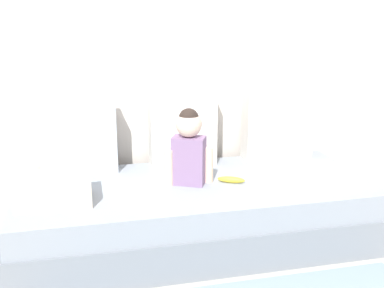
{
  "coord_description": "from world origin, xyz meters",
  "views": [
    {
      "loc": [
        -0.62,
        -2.61,
        1.41
      ],
      "look_at": [
        -0.02,
        0.0,
        0.64
      ],
      "focal_mm": 43.52,
      "sensor_mm": 36.0,
      "label": 1
    }
  ],
  "objects_px": {
    "banana": "(231,180)",
    "toddler": "(189,146)",
    "folded_blanket": "(54,189)",
    "throw_pillow_left": "(79,136)",
    "throw_pillow_center": "(183,124)",
    "throw_pillow_right": "(277,121)",
    "couch": "(195,212)"
  },
  "relations": [
    {
      "from": "couch",
      "to": "folded_blanket",
      "type": "xyz_separation_m",
      "value": [
        -0.82,
        -0.12,
        0.27
      ]
    },
    {
      "from": "banana",
      "to": "toddler",
      "type": "bearing_deg",
      "value": 169.39
    },
    {
      "from": "throw_pillow_left",
      "to": "folded_blanket",
      "type": "bearing_deg",
      "value": -106.07
    },
    {
      "from": "folded_blanket",
      "to": "throw_pillow_center",
      "type": "bearing_deg",
      "value": 30.47
    },
    {
      "from": "throw_pillow_left",
      "to": "throw_pillow_right",
      "type": "relative_size",
      "value": 0.92
    },
    {
      "from": "throw_pillow_center",
      "to": "toddler",
      "type": "height_order",
      "value": "throw_pillow_center"
    },
    {
      "from": "banana",
      "to": "throw_pillow_left",
      "type": "bearing_deg",
      "value": 155.23
    },
    {
      "from": "couch",
      "to": "toddler",
      "type": "distance_m",
      "value": 0.44
    },
    {
      "from": "couch",
      "to": "toddler",
      "type": "xyz_separation_m",
      "value": [
        -0.04,
        0.0,
        0.44
      ]
    },
    {
      "from": "couch",
      "to": "banana",
      "type": "height_order",
      "value": "banana"
    },
    {
      "from": "throw_pillow_left",
      "to": "throw_pillow_right",
      "type": "bearing_deg",
      "value": 0.0
    },
    {
      "from": "toddler",
      "to": "banana",
      "type": "height_order",
      "value": "toddler"
    },
    {
      "from": "toddler",
      "to": "throw_pillow_left",
      "type": "bearing_deg",
      "value": 150.31
    },
    {
      "from": "throw_pillow_right",
      "to": "banana",
      "type": "xyz_separation_m",
      "value": [
        -0.47,
        -0.42,
        -0.25
      ]
    },
    {
      "from": "throw_pillow_right",
      "to": "folded_blanket",
      "type": "height_order",
      "value": "throw_pillow_right"
    },
    {
      "from": "throw_pillow_left",
      "to": "banana",
      "type": "distance_m",
      "value": 1.02
    },
    {
      "from": "toddler",
      "to": "banana",
      "type": "bearing_deg",
      "value": -10.61
    },
    {
      "from": "throw_pillow_center",
      "to": "couch",
      "type": "bearing_deg",
      "value": -90.0
    },
    {
      "from": "throw_pillow_right",
      "to": "banana",
      "type": "relative_size",
      "value": 3.14
    },
    {
      "from": "throw_pillow_left",
      "to": "folded_blanket",
      "type": "height_order",
      "value": "throw_pillow_left"
    },
    {
      "from": "throw_pillow_center",
      "to": "throw_pillow_right",
      "type": "distance_m",
      "value": 0.69
    },
    {
      "from": "throw_pillow_right",
      "to": "toddler",
      "type": "height_order",
      "value": "throw_pillow_right"
    },
    {
      "from": "folded_blanket",
      "to": "throw_pillow_left",
      "type": "bearing_deg",
      "value": 73.93
    },
    {
      "from": "couch",
      "to": "toddler",
      "type": "bearing_deg",
      "value": 179.81
    },
    {
      "from": "throw_pillow_right",
      "to": "folded_blanket",
      "type": "bearing_deg",
      "value": -162.18
    },
    {
      "from": "couch",
      "to": "throw_pillow_center",
      "type": "height_order",
      "value": "throw_pillow_center"
    },
    {
      "from": "couch",
      "to": "throw_pillow_right",
      "type": "relative_size",
      "value": 4.14
    },
    {
      "from": "throw_pillow_center",
      "to": "banana",
      "type": "height_order",
      "value": "throw_pillow_center"
    },
    {
      "from": "throw_pillow_right",
      "to": "toddler",
      "type": "bearing_deg",
      "value": -153.07
    },
    {
      "from": "banana",
      "to": "folded_blanket",
      "type": "xyz_separation_m",
      "value": [
        -1.04,
        -0.07,
        0.06
      ]
    },
    {
      "from": "banana",
      "to": "throw_pillow_center",
      "type": "bearing_deg",
      "value": 117.55
    },
    {
      "from": "banana",
      "to": "folded_blanket",
      "type": "distance_m",
      "value": 1.05
    }
  ]
}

